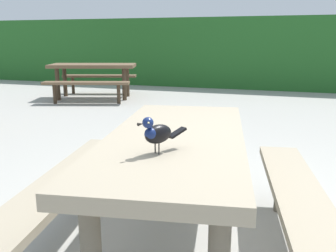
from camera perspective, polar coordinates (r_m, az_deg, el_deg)
name	(u,v)px	position (r m, az deg, el deg)	size (l,w,h in m)	color
ground_plane	(229,241)	(2.51, 9.42, -17.21)	(60.00, 60.00, 0.00)	#A3A099
hedge_wall	(277,53)	(10.35, 16.60, 10.84)	(28.00, 1.72, 1.81)	#235B23
picnic_table_foreground	(176,164)	(2.15, 1.23, -5.99)	(1.93, 1.96, 0.74)	gray
bird_grackle	(156,133)	(1.71, -1.81, -1.07)	(0.17, 0.26, 0.18)	black
picnic_table_mid_left	(93,73)	(8.16, -11.55, 8.12)	(2.13, 2.11, 0.74)	brown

